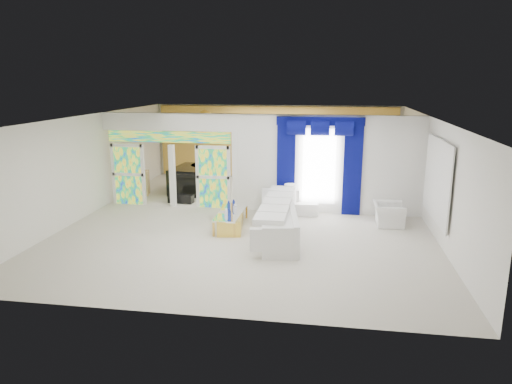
% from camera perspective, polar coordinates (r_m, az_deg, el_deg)
% --- Properties ---
extents(floor, '(12.00, 12.00, 0.00)m').
position_cam_1_polar(floor, '(14.05, -0.45, -3.18)').
color(floor, '#B7AF9E').
rests_on(floor, ground).
extents(dividing_wall, '(5.70, 0.18, 3.00)m').
position_cam_1_polar(dividing_wall, '(14.50, 8.62, 3.28)').
color(dividing_wall, white).
rests_on(dividing_wall, ground).
extents(dividing_header, '(4.30, 0.18, 0.55)m').
position_cam_1_polar(dividing_header, '(15.20, -10.60, 8.34)').
color(dividing_header, white).
rests_on(dividing_header, dividing_wall).
extents(stained_panel_left, '(0.95, 0.04, 2.00)m').
position_cam_1_polar(stained_panel_left, '(15.97, -15.17, 2.08)').
color(stained_panel_left, '#994C3F').
rests_on(stained_panel_left, ground).
extents(stained_panel_right, '(0.95, 0.04, 2.00)m').
position_cam_1_polar(stained_panel_right, '(15.04, -5.19, 1.81)').
color(stained_panel_right, '#994C3F').
rests_on(stained_panel_right, ground).
extents(stained_transom, '(4.00, 0.05, 0.35)m').
position_cam_1_polar(stained_transom, '(15.25, -10.53, 6.56)').
color(stained_transom, '#994C3F').
rests_on(stained_transom, dividing_header).
extents(window_pane, '(1.00, 0.02, 2.30)m').
position_cam_1_polar(window_pane, '(14.41, 7.62, 3.05)').
color(window_pane, white).
rests_on(window_pane, dividing_wall).
extents(blue_drape_left, '(0.55, 0.10, 2.80)m').
position_cam_1_polar(blue_drape_left, '(14.45, 3.64, 2.97)').
color(blue_drape_left, '#030A42').
rests_on(blue_drape_left, ground).
extents(blue_drape_right, '(0.55, 0.10, 2.80)m').
position_cam_1_polar(blue_drape_right, '(14.41, 11.59, 2.69)').
color(blue_drape_right, '#030A42').
rests_on(blue_drape_right, ground).
extents(blue_pelmet, '(2.60, 0.12, 0.25)m').
position_cam_1_polar(blue_pelmet, '(14.20, 7.79, 8.47)').
color(blue_pelmet, '#030A42').
rests_on(blue_pelmet, dividing_wall).
extents(wall_mirror, '(0.04, 2.70, 1.90)m').
position_cam_1_polar(wall_mirror, '(12.82, 21.10, 1.40)').
color(wall_mirror, white).
rests_on(wall_mirror, ground).
extents(gold_curtains, '(9.70, 0.12, 2.90)m').
position_cam_1_polar(gold_curtains, '(19.47, 2.40, 6.03)').
color(gold_curtains, '#B6842B').
rests_on(gold_curtains, ground).
extents(white_sofa, '(1.43, 4.11, 0.77)m').
position_cam_1_polar(white_sofa, '(12.68, 2.66, -3.26)').
color(white_sofa, silver).
rests_on(white_sofa, ground).
extents(coffee_table, '(0.89, 1.95, 0.42)m').
position_cam_1_polar(coffee_table, '(13.22, -3.03, -3.35)').
color(coffee_table, gold).
rests_on(coffee_table, ground).
extents(console_table, '(1.12, 0.39, 0.37)m').
position_cam_1_polar(console_table, '(14.40, 5.31, -2.06)').
color(console_table, white).
rests_on(console_table, ground).
extents(table_lamp, '(0.36, 0.36, 0.58)m').
position_cam_1_polar(table_lamp, '(14.30, 4.16, -0.18)').
color(table_lamp, white).
rests_on(table_lamp, console_table).
extents(armchair, '(0.83, 0.95, 0.62)m').
position_cam_1_polar(armchair, '(13.87, 15.69, -2.60)').
color(armchair, silver).
rests_on(armchair, ground).
extents(grand_piano, '(1.54, 1.93, 0.92)m').
position_cam_1_polar(grand_piano, '(17.37, -7.47, 1.52)').
color(grand_piano, black).
rests_on(grand_piano, ground).
extents(piano_bench, '(0.86, 0.39, 0.28)m').
position_cam_1_polar(piano_bench, '(15.95, -9.05, -0.80)').
color(piano_bench, black).
rests_on(piano_bench, ground).
extents(tv_console, '(0.69, 0.65, 0.86)m').
position_cam_1_polar(tv_console, '(17.27, -13.81, 1.06)').
color(tv_console, tan).
rests_on(tv_console, ground).
extents(chandelier, '(0.60, 0.60, 0.60)m').
position_cam_1_polar(chandelier, '(17.33, -6.20, 8.85)').
color(chandelier, gold).
rests_on(chandelier, ceiling).
extents(decanters, '(0.24, 1.11, 0.29)m').
position_cam_1_polar(decanters, '(13.10, -3.10, -2.12)').
color(decanters, navy).
rests_on(decanters, coffee_table).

